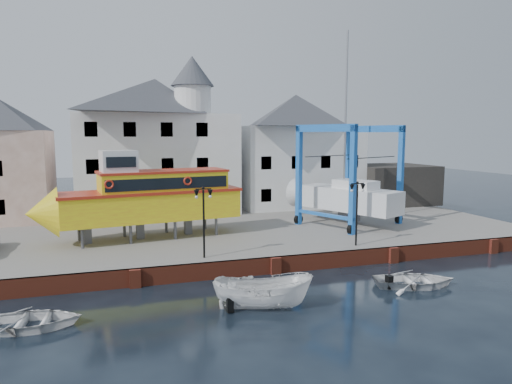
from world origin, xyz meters
name	(u,v)px	position (x,y,z in m)	size (l,w,h in m)	color
ground	(275,274)	(0.00, 0.00, 0.00)	(140.00, 140.00, 0.00)	black
hardstanding	(230,229)	(0.00, 11.00, 0.50)	(44.00, 22.00, 1.00)	slate
quay_wall	(275,265)	(0.00, 0.10, 0.50)	(44.00, 0.47, 1.00)	maroon
building_white_main	(158,144)	(-4.87, 18.39, 7.34)	(14.00, 8.30, 14.00)	white
building_white_right	(295,150)	(9.00, 19.00, 6.60)	(12.00, 8.00, 11.20)	white
shed_dark	(390,184)	(19.00, 17.00, 3.00)	(8.00, 7.00, 4.00)	black
lamp_post_left	(204,204)	(-4.00, 1.20, 4.17)	(1.12, 0.32, 4.20)	black
lamp_post_right	(357,197)	(6.00, 1.20, 4.17)	(1.12, 0.32, 4.20)	black
tour_boat	(140,197)	(-7.25, 7.40, 3.88)	(14.38, 5.29, 6.12)	#59595E
travel_lift	(340,192)	(8.76, 8.68, 3.53)	(8.75, 10.25, 15.24)	#1C58AB
motorboat_a	(263,309)	(-2.41, -4.93, 0.00)	(1.77, 4.71, 1.82)	white
motorboat_b	(414,286)	(6.44, -4.35, 0.00)	(3.08, 4.31, 0.89)	white
motorboat_d	(28,329)	(-12.59, -4.08, 0.00)	(3.09, 4.32, 0.89)	white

